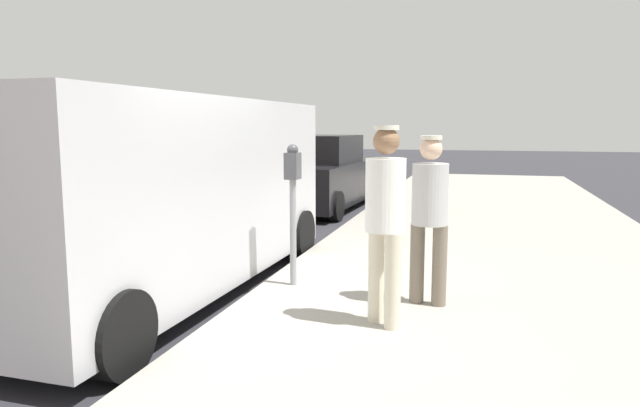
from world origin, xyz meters
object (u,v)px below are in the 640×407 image
pedestrian_in_white (385,212)px  parked_van (159,190)px  parked_sedan_ahead (320,175)px  pedestrian_in_gray (430,209)px  parking_meter_near (293,190)px

pedestrian_in_white → parked_van: 2.78m
pedestrian_in_white → parked_van: parked_van is taller
pedestrian_in_white → parked_sedan_ahead: pedestrian_in_white is taller
pedestrian_in_gray → parked_sedan_ahead: bearing=113.6°
parked_van → pedestrian_in_white: bearing=-17.3°
parked_sedan_ahead → pedestrian_in_gray: bearing=-66.4°
parking_meter_near → parked_sedan_ahead: size_ratio=0.34×
parking_meter_near → pedestrian_in_white: pedestrian_in_white is taller
pedestrian_in_gray → parked_van: 2.96m
parking_meter_near → pedestrian_in_gray: size_ratio=0.94×
parked_van → parked_sedan_ahead: bearing=90.6°
pedestrian_in_white → parked_sedan_ahead: size_ratio=0.38×
parked_sedan_ahead → parking_meter_near: bearing=-76.8°
pedestrian_in_gray → parked_van: (-2.96, 0.12, 0.08)m
pedestrian_in_gray → pedestrian_in_white: bearing=-113.8°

